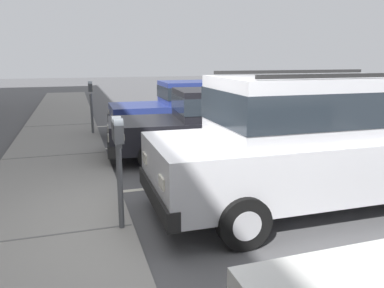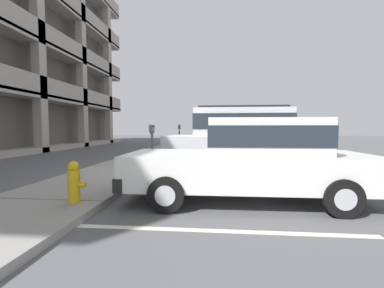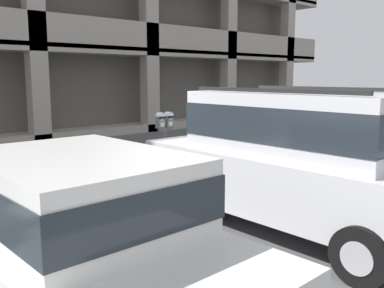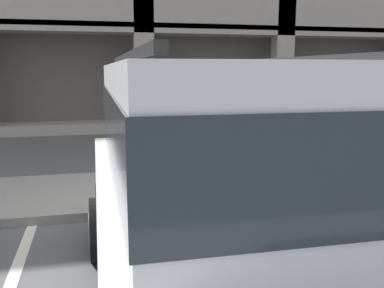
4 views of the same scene
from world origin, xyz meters
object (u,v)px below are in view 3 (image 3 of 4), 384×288
(silver_suv, at_px, (298,156))
(parking_meter_far, at_px, (339,115))
(parking_meter_near, at_px, (165,131))
(dark_hatchback, at_px, (377,146))
(red_sedan, at_px, (70,230))

(silver_suv, bearing_deg, parking_meter_far, 24.88)
(silver_suv, distance_m, parking_meter_near, 2.83)
(silver_suv, xyz_separation_m, dark_hatchback, (3.24, 0.34, -0.27))
(red_sedan, relative_size, parking_meter_near, 3.18)
(silver_suv, relative_size, parking_meter_near, 3.39)
(silver_suv, distance_m, parking_meter_far, 6.91)
(red_sedan, height_order, parking_meter_far, parking_meter_far)
(silver_suv, height_order, parking_meter_far, silver_suv)
(silver_suv, distance_m, red_sedan, 3.42)
(parking_meter_near, height_order, parking_meter_far, parking_meter_far)
(red_sedan, height_order, dark_hatchback, same)
(dark_hatchback, relative_size, parking_meter_near, 3.25)
(red_sedan, height_order, parking_meter_near, red_sedan)
(silver_suv, relative_size, dark_hatchback, 1.04)
(parking_meter_near, bearing_deg, dark_hatchback, -36.37)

